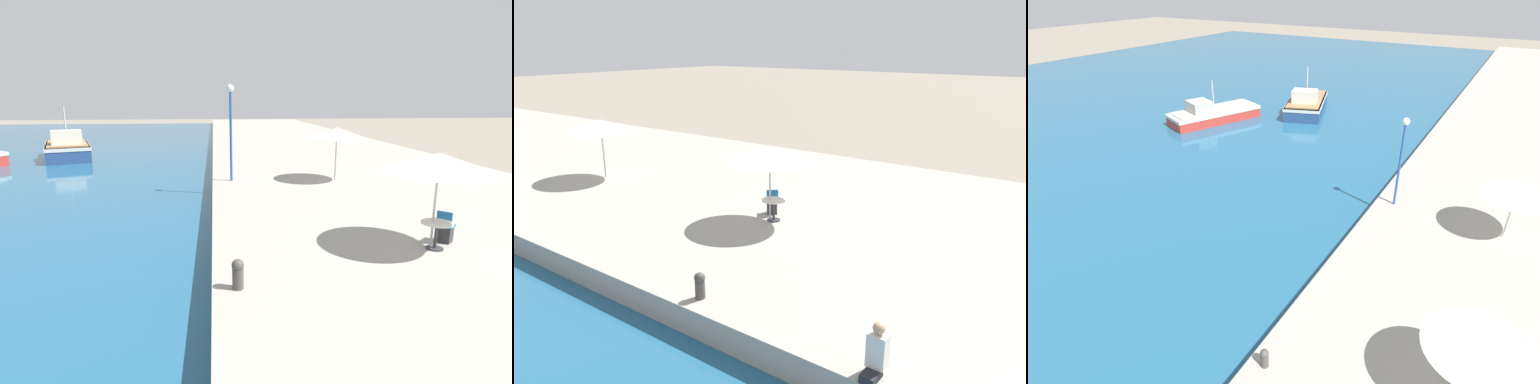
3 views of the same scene
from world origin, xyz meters
The scene contains 6 objects.
cafe_umbrella_pink centered at (5.83, 11.10, 3.04)m, with size 2.90×2.90×2.55m.
cafe_umbrella_white centered at (6.00, 20.35, 3.05)m, with size 2.95×2.95×2.57m.
cafe_table centered at (5.88, 10.98, 1.28)m, with size 0.80×0.80×0.74m.
cafe_chair_left centered at (6.43, 11.45, 1.07)m, with size 0.59×0.58×0.91m.
person_at_quay centered at (0.38, 4.71, 1.21)m, with size 0.57×0.36×1.06m.
mooring_bollard centered at (0.55, 9.25, 1.09)m, with size 0.26×0.26×0.65m.
Camera 2 is at (-6.97, 1.67, 6.55)m, focal length 35.00 mm.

